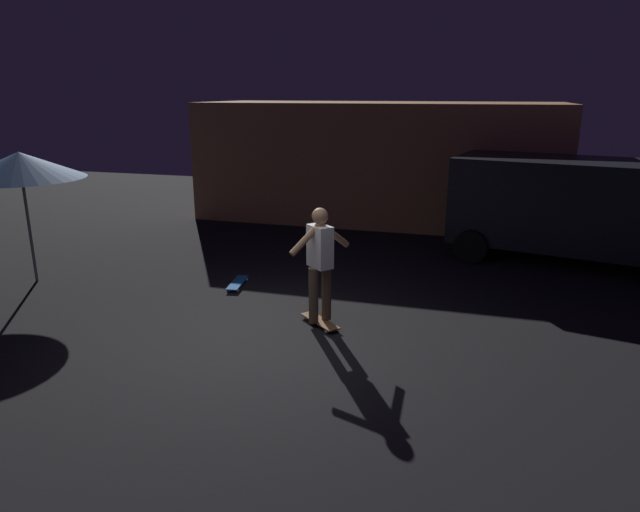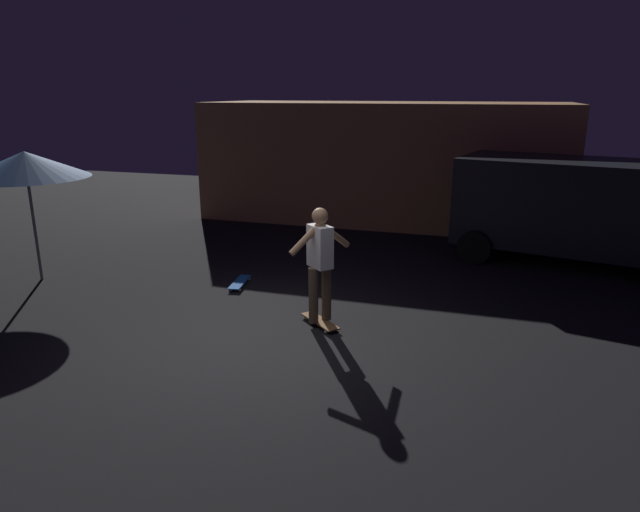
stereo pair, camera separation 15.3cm
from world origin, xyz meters
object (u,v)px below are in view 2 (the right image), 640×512
Objects in this scene: skateboard_ridden at (320,321)px; skateboard_spare at (240,282)px; patio_umbrella at (25,165)px; parked_van at (583,206)px; skater at (320,257)px.

skateboard_ridden and skateboard_spare have the same top height.
patio_umbrella reaches higher than skateboard_spare.
patio_umbrella is (-9.37, -3.98, 0.91)m from parked_van.
skater reaches higher than skateboard_ridden.
patio_umbrella reaches higher than skateboard_ridden.
patio_umbrella is at bearing 174.89° from skateboard_ridden.
parked_van is at bearing 23.00° from patio_umbrella.
skater is (-0.00, -0.00, 0.98)m from skateboard_ridden.
parked_van is 10.22m from patio_umbrella.
skateboard_spare is at bearing -151.00° from parked_van.
patio_umbrella is 4.18m from skateboard_spare.
skater reaches higher than skateboard_spare.
skateboard_ridden is at bearing -5.11° from patio_umbrella.
parked_van is 6.12× the size of skateboard_spare.
skater is at bearing -33.80° from skateboard_spare.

